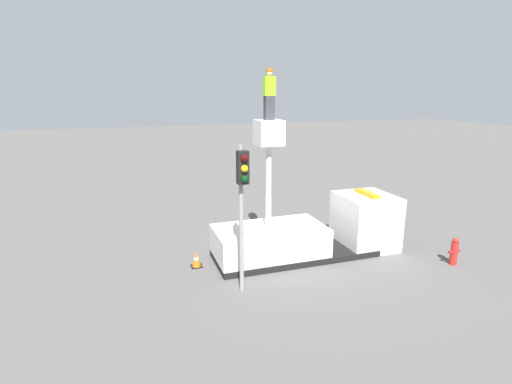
{
  "coord_description": "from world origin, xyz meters",
  "views": [
    {
      "loc": [
        -6.15,
        -13.51,
        6.45
      ],
      "look_at": [
        -1.97,
        -1.03,
        3.04
      ],
      "focal_mm": 28.0,
      "sensor_mm": 36.0,
      "label": 1
    }
  ],
  "objects_px": {
    "bucket_truck": "(312,232)",
    "traffic_light_pole": "(242,191)",
    "worker": "(269,95)",
    "fire_hydrant": "(454,252)",
    "traffic_cone_rear": "(196,260)"
  },
  "relations": [
    {
      "from": "fire_hydrant",
      "to": "traffic_cone_rear",
      "type": "distance_m",
      "value": 9.69
    },
    {
      "from": "fire_hydrant",
      "to": "traffic_cone_rear",
      "type": "xyz_separation_m",
      "value": [
        -9.24,
        2.91,
        -0.25
      ]
    },
    {
      "from": "worker",
      "to": "fire_hydrant",
      "type": "height_order",
      "value": "worker"
    },
    {
      "from": "fire_hydrant",
      "to": "traffic_cone_rear",
      "type": "relative_size",
      "value": 1.82
    },
    {
      "from": "worker",
      "to": "traffic_light_pole",
      "type": "distance_m",
      "value": 3.96
    },
    {
      "from": "bucket_truck",
      "to": "traffic_light_pole",
      "type": "distance_m",
      "value": 4.86
    },
    {
      "from": "worker",
      "to": "bucket_truck",
      "type": "bearing_deg",
      "value": 0.0
    },
    {
      "from": "worker",
      "to": "traffic_light_pole",
      "type": "relative_size",
      "value": 0.36
    },
    {
      "from": "traffic_light_pole",
      "to": "worker",
      "type": "bearing_deg",
      "value": 52.88
    },
    {
      "from": "fire_hydrant",
      "to": "traffic_cone_rear",
      "type": "height_order",
      "value": "fire_hydrant"
    },
    {
      "from": "traffic_light_pole",
      "to": "traffic_cone_rear",
      "type": "distance_m",
      "value": 4.14
    },
    {
      "from": "worker",
      "to": "traffic_cone_rear",
      "type": "relative_size",
      "value": 2.97
    },
    {
      "from": "traffic_light_pole",
      "to": "traffic_cone_rear",
      "type": "relative_size",
      "value": 8.19
    },
    {
      "from": "worker",
      "to": "traffic_cone_rear",
      "type": "xyz_separation_m",
      "value": [
        -2.76,
        0.25,
        -5.98
      ]
    },
    {
      "from": "bucket_truck",
      "to": "traffic_light_pole",
      "type": "xyz_separation_m",
      "value": [
        -3.52,
        -2.21,
        2.52
      ]
    }
  ]
}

